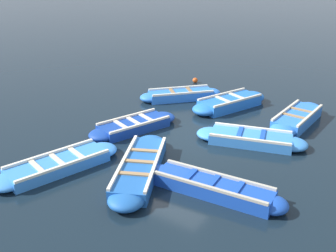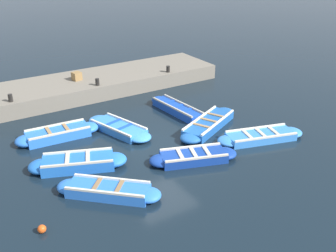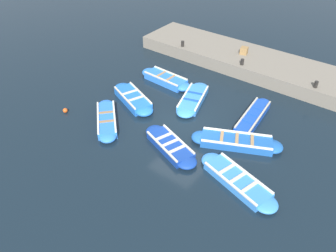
{
  "view_description": "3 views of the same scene",
  "coord_description": "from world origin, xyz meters",
  "px_view_note": "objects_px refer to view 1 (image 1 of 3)",
  "views": [
    {
      "loc": [
        6.12,
        -10.0,
        5.47
      ],
      "look_at": [
        -0.45,
        -0.19,
        0.32
      ],
      "focal_mm": 42.0,
      "sensor_mm": 36.0,
      "label": 1
    },
    {
      "loc": [
        -11.75,
        6.96,
        7.28
      ],
      "look_at": [
        0.44,
        -0.7,
        0.55
      ],
      "focal_mm": 42.0,
      "sensor_mm": 36.0,
      "label": 2
    },
    {
      "loc": [
        -10.24,
        -6.89,
        9.59
      ],
      "look_at": [
        -0.92,
        0.14,
        0.51
      ],
      "focal_mm": 35.0,
      "sensor_mm": 36.0,
      "label": 3
    }
  ],
  "objects_px": {
    "boat_bow_out": "(181,95)",
    "boat_near_quay": "(251,139)",
    "boat_alongside": "(297,118)",
    "boat_end_of_row": "(134,126)",
    "boat_outer_right": "(213,188)",
    "buoy_orange_near": "(195,80)",
    "boat_outer_left": "(140,168)",
    "boat_inner_gap": "(230,103)",
    "boat_tucked": "(58,165)"
  },
  "relations": [
    {
      "from": "boat_bow_out",
      "to": "boat_near_quay",
      "type": "bearing_deg",
      "value": -29.61
    },
    {
      "from": "boat_alongside",
      "to": "boat_near_quay",
      "type": "bearing_deg",
      "value": -107.12
    },
    {
      "from": "boat_near_quay",
      "to": "boat_end_of_row",
      "type": "relative_size",
      "value": 1.06
    },
    {
      "from": "boat_outer_right",
      "to": "buoy_orange_near",
      "type": "xyz_separation_m",
      "value": [
        -5.05,
        7.81,
        -0.06
      ]
    },
    {
      "from": "boat_end_of_row",
      "to": "boat_near_quay",
      "type": "bearing_deg",
      "value": 18.68
    },
    {
      "from": "boat_outer_right",
      "to": "boat_alongside",
      "type": "distance_m",
      "value": 5.61
    },
    {
      "from": "boat_outer_left",
      "to": "boat_end_of_row",
      "type": "relative_size",
      "value": 1.18
    },
    {
      "from": "boat_inner_gap",
      "to": "buoy_orange_near",
      "type": "xyz_separation_m",
      "value": [
        -2.76,
        2.08,
        -0.08
      ]
    },
    {
      "from": "boat_alongside",
      "to": "boat_tucked",
      "type": "bearing_deg",
      "value": -123.04
    },
    {
      "from": "boat_near_quay",
      "to": "boat_alongside",
      "type": "xyz_separation_m",
      "value": [
        0.73,
        2.37,
        0.04
      ]
    },
    {
      "from": "boat_near_quay",
      "to": "boat_bow_out",
      "type": "xyz_separation_m",
      "value": [
        -4.04,
        2.3,
        0.02
      ]
    },
    {
      "from": "boat_outer_left",
      "to": "boat_outer_right",
      "type": "xyz_separation_m",
      "value": [
        2.11,
        0.22,
        -0.0
      ]
    },
    {
      "from": "buoy_orange_near",
      "to": "boat_tucked",
      "type": "bearing_deg",
      "value": -84.23
    },
    {
      "from": "buoy_orange_near",
      "to": "boat_alongside",
      "type": "bearing_deg",
      "value": -22.22
    },
    {
      "from": "boat_outer_left",
      "to": "boat_end_of_row",
      "type": "distance_m",
      "value": 2.94
    },
    {
      "from": "boat_alongside",
      "to": "buoy_orange_near",
      "type": "bearing_deg",
      "value": 157.78
    },
    {
      "from": "boat_tucked",
      "to": "boat_bow_out",
      "type": "height_order",
      "value": "boat_bow_out"
    },
    {
      "from": "boat_end_of_row",
      "to": "boat_alongside",
      "type": "height_order",
      "value": "boat_alongside"
    },
    {
      "from": "boat_outer_right",
      "to": "boat_tucked",
      "type": "xyz_separation_m",
      "value": [
        -4.13,
        -1.32,
        -0.03
      ]
    },
    {
      "from": "boat_near_quay",
      "to": "buoy_orange_near",
      "type": "relative_size",
      "value": 14.94
    },
    {
      "from": "boat_near_quay",
      "to": "boat_bow_out",
      "type": "bearing_deg",
      "value": 150.39
    },
    {
      "from": "boat_outer_left",
      "to": "boat_inner_gap",
      "type": "height_order",
      "value": "boat_inner_gap"
    },
    {
      "from": "boat_end_of_row",
      "to": "boat_bow_out",
      "type": "bearing_deg",
      "value": 95.47
    },
    {
      "from": "boat_outer_left",
      "to": "boat_alongside",
      "type": "relative_size",
      "value": 1.16
    },
    {
      "from": "boat_near_quay",
      "to": "boat_outer_right",
      "type": "relative_size",
      "value": 0.95
    },
    {
      "from": "boat_end_of_row",
      "to": "buoy_orange_near",
      "type": "relative_size",
      "value": 14.15
    },
    {
      "from": "boat_outer_left",
      "to": "buoy_orange_near",
      "type": "height_order",
      "value": "boat_outer_left"
    },
    {
      "from": "boat_outer_right",
      "to": "boat_bow_out",
      "type": "xyz_separation_m",
      "value": [
        -4.41,
        5.52,
        -0.0
      ]
    },
    {
      "from": "boat_near_quay",
      "to": "boat_tucked",
      "type": "xyz_separation_m",
      "value": [
        -3.77,
        -4.54,
        -0.0
      ]
    },
    {
      "from": "boat_outer_right",
      "to": "boat_bow_out",
      "type": "bearing_deg",
      "value": 128.6
    },
    {
      "from": "boat_near_quay",
      "to": "boat_end_of_row",
      "type": "bearing_deg",
      "value": -161.32
    },
    {
      "from": "boat_outer_left",
      "to": "boat_tucked",
      "type": "distance_m",
      "value": 2.29
    },
    {
      "from": "boat_alongside",
      "to": "boat_end_of_row",
      "type": "bearing_deg",
      "value": -140.72
    },
    {
      "from": "boat_end_of_row",
      "to": "boat_bow_out",
      "type": "xyz_separation_m",
      "value": [
        -0.34,
        3.55,
        0.01
      ]
    },
    {
      "from": "boat_end_of_row",
      "to": "boat_bow_out",
      "type": "distance_m",
      "value": 3.57
    },
    {
      "from": "boat_near_quay",
      "to": "boat_inner_gap",
      "type": "relative_size",
      "value": 1.01
    },
    {
      "from": "boat_tucked",
      "to": "buoy_orange_near",
      "type": "distance_m",
      "value": 9.17
    },
    {
      "from": "boat_end_of_row",
      "to": "boat_bow_out",
      "type": "relative_size",
      "value": 1.12
    },
    {
      "from": "buoy_orange_near",
      "to": "boat_inner_gap",
      "type": "bearing_deg",
      "value": -37.04
    },
    {
      "from": "boat_outer_left",
      "to": "boat_tucked",
      "type": "height_order",
      "value": "boat_outer_left"
    },
    {
      "from": "boat_near_quay",
      "to": "boat_bow_out",
      "type": "height_order",
      "value": "boat_bow_out"
    },
    {
      "from": "boat_near_quay",
      "to": "boat_outer_right",
      "type": "distance_m",
      "value": 3.24
    },
    {
      "from": "boat_tucked",
      "to": "buoy_orange_near",
      "type": "height_order",
      "value": "boat_tucked"
    },
    {
      "from": "boat_outer_left",
      "to": "boat_end_of_row",
      "type": "height_order",
      "value": "boat_outer_left"
    },
    {
      "from": "boat_near_quay",
      "to": "boat_outer_left",
      "type": "xyz_separation_m",
      "value": [
        -1.75,
        -3.45,
        0.03
      ]
    },
    {
      "from": "boat_outer_left",
      "to": "boat_end_of_row",
      "type": "xyz_separation_m",
      "value": [
        -1.95,
        2.19,
        -0.02
      ]
    },
    {
      "from": "boat_near_quay",
      "to": "boat_tucked",
      "type": "distance_m",
      "value": 5.9
    },
    {
      "from": "boat_outer_right",
      "to": "boat_outer_left",
      "type": "bearing_deg",
      "value": -173.97
    },
    {
      "from": "boat_end_of_row",
      "to": "boat_outer_right",
      "type": "xyz_separation_m",
      "value": [
        4.07,
        -1.97,
        0.02
      ]
    },
    {
      "from": "boat_outer_left",
      "to": "boat_outer_right",
      "type": "distance_m",
      "value": 2.13
    }
  ]
}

